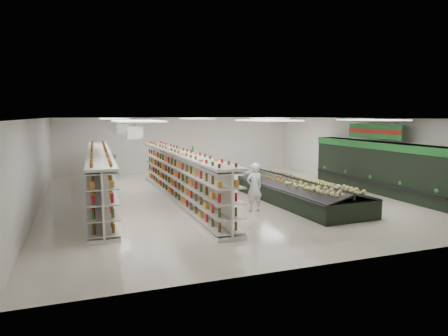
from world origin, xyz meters
name	(u,v)px	position (x,y,z in m)	size (l,w,h in m)	color
floor	(224,196)	(0.00, 0.00, 0.00)	(16.00, 16.00, 0.00)	beige
ceiling	(224,118)	(0.00, 0.00, 3.20)	(14.00, 16.00, 0.02)	white
wall_back	(178,144)	(0.00, 8.00, 1.60)	(14.00, 0.02, 3.20)	white
wall_front	(345,193)	(0.00, -8.00, 1.60)	(14.00, 0.02, 3.20)	white
wall_left	(36,165)	(-7.00, 0.00, 1.60)	(0.02, 16.00, 3.20)	white
wall_right	(364,152)	(7.00, 0.00, 1.60)	(0.02, 16.00, 3.20)	white
produce_wall_case	(378,164)	(6.53, -1.50, 1.24)	(0.93, 8.00, 2.20)	black
aisle_sign_near	(135,133)	(-3.80, -2.00, 2.75)	(0.52, 0.06, 0.75)	white
aisle_sign_far	(123,129)	(-3.80, 2.00, 2.75)	(0.52, 0.06, 0.75)	white
hortifruti_banner	(374,131)	(6.25, -1.50, 2.65)	(0.12, 3.20, 0.95)	#1C6A26
gondola_left	(100,178)	(-4.85, 0.79, 0.90)	(1.20, 11.33, 1.96)	silver
gondola_center	(180,178)	(-1.90, -0.18, 0.89)	(1.01, 11.15, 1.93)	silver
produce_island	(298,192)	(2.24, -2.20, 0.43)	(2.60, 6.42, 0.94)	black
soda_endcap	(184,162)	(-0.02, 6.57, 0.70)	(1.29, 1.04, 1.45)	#A31812
shopper_main	(254,187)	(0.09, -2.86, 0.85)	(0.62, 0.40, 1.69)	white
shopper_background	(113,172)	(-4.20, 2.58, 0.84)	(0.82, 0.50, 1.68)	tan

